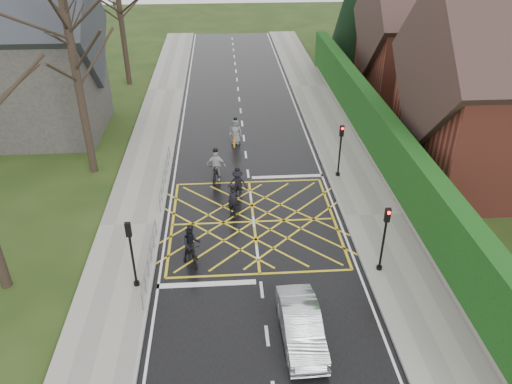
{
  "coord_description": "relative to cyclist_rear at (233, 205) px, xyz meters",
  "views": [
    {
      "loc": [
        -1.31,
        -20.48,
        13.82
      ],
      "look_at": [
        0.16,
        0.69,
        1.3
      ],
      "focal_mm": 35.0,
      "sensor_mm": 36.0,
      "label": 1
    }
  ],
  "objects": [
    {
      "name": "tree_near",
      "position": [
        -8.03,
        5.22,
        7.38
      ],
      "size": [
        9.24,
        9.24,
        11.44
      ],
      "color": "black",
      "rests_on": "ground"
    },
    {
      "name": "conifer",
      "position": [
        11.72,
        25.22,
        4.47
      ],
      "size": [
        4.6,
        4.6,
        10.0
      ],
      "color": "black",
      "rests_on": "ground"
    },
    {
      "name": "sidewalk_right",
      "position": [
        6.97,
        -0.78,
        -0.45
      ],
      "size": [
        3.0,
        80.0,
        0.15
      ],
      "primitive_type": "cube",
      "color": "gray",
      "rests_on": "ground"
    },
    {
      "name": "ground",
      "position": [
        0.97,
        -0.78,
        -0.53
      ],
      "size": [
        120.0,
        120.0,
        0.0
      ],
      "primitive_type": "plane",
      "color": "black",
      "rests_on": "ground"
    },
    {
      "name": "cyclist_front",
      "position": [
        -0.85,
        3.58,
        0.21
      ],
      "size": [
        1.14,
        2.06,
        2.0
      ],
      "rotation": [
        0.0,
        0.0,
        -0.19
      ],
      "color": "black",
      "rests_on": "ground"
    },
    {
      "name": "hedge",
      "position": [
        8.72,
        5.22,
        1.57
      ],
      "size": [
        0.9,
        38.0,
        2.8
      ],
      "primitive_type": "cube",
      "color": "black",
      "rests_on": "stone_wall"
    },
    {
      "name": "cyclist_back",
      "position": [
        -1.93,
        -3.66,
        0.18
      ],
      "size": [
        1.03,
        1.93,
        1.87
      ],
      "rotation": [
        0.0,
        0.0,
        0.29
      ],
      "color": "black",
      "rests_on": "ground"
    },
    {
      "name": "house_far",
      "position": [
        15.73,
        17.22,
        3.83
      ],
      "size": [
        9.8,
        8.8,
        10.3
      ],
      "color": "maroon",
      "rests_on": "ground"
    },
    {
      "name": "traffic_light_sw",
      "position": [
        -4.13,
        -5.28,
        1.13
      ],
      "size": [
        0.24,
        0.31,
        3.21
      ],
      "color": "black",
      "rests_on": "ground"
    },
    {
      "name": "cyclist_lead",
      "position": [
        0.41,
        8.41,
        0.1
      ],
      "size": [
        0.93,
        1.94,
        1.81
      ],
      "rotation": [
        0.0,
        0.0,
        -0.16
      ],
      "color": "orange",
      "rests_on": "ground"
    },
    {
      "name": "cyclist_mid",
      "position": [
        0.29,
        1.65,
        0.11
      ],
      "size": [
        1.16,
        1.91,
        1.76
      ],
      "rotation": [
        0.0,
        0.0,
        -0.26
      ],
      "color": "black",
      "rests_on": "ground"
    },
    {
      "name": "traffic_light_se",
      "position": [
        6.07,
        -4.99,
        1.13
      ],
      "size": [
        0.24,
        0.31,
        3.21
      ],
      "rotation": [
        0.0,
        0.0,
        3.14
      ],
      "color": "black",
      "rests_on": "ground"
    },
    {
      "name": "railing_south",
      "position": [
        -3.68,
        -4.28,
        0.25
      ],
      "size": [
        0.05,
        5.04,
        1.03
      ],
      "color": "slate",
      "rests_on": "ground"
    },
    {
      "name": "cyclist_rear",
      "position": [
        0.0,
        0.0,
        0.0
      ],
      "size": [
        0.8,
        1.74,
        1.63
      ],
      "rotation": [
        0.0,
        0.0,
        0.13
      ],
      "color": "black",
      "rests_on": "ground"
    },
    {
      "name": "car",
      "position": [
        2.18,
        -8.48,
        0.11
      ],
      "size": [
        1.47,
        3.93,
        1.28
      ],
      "primitive_type": "imported",
      "rotation": [
        0.0,
        0.0,
        0.03
      ],
      "color": "silver",
      "rests_on": "ground"
    },
    {
      "name": "sidewalk_left",
      "position": [
        -5.03,
        -0.78,
        -0.45
      ],
      "size": [
        3.0,
        80.0,
        0.15
      ],
      "primitive_type": "cube",
      "color": "gray",
      "rests_on": "ground"
    },
    {
      "name": "railing_north",
      "position": [
        -3.68,
        3.22,
        0.26
      ],
      "size": [
        0.05,
        6.04,
        1.03
      ],
      "color": "slate",
      "rests_on": "ground"
    },
    {
      "name": "church",
      "position": [
        -12.56,
        11.22,
        4.4
      ],
      "size": [
        8.8,
        7.8,
        11.0
      ],
      "color": "#2D2B28",
      "rests_on": "ground"
    },
    {
      "name": "stone_wall",
      "position": [
        8.72,
        5.22,
        -0.18
      ],
      "size": [
        0.5,
        38.0,
        0.7
      ],
      "primitive_type": "cube",
      "color": "slate",
      "rests_on": "ground"
    },
    {
      "name": "traffic_light_ne",
      "position": [
        6.07,
        3.41,
        1.13
      ],
      "size": [
        0.24,
        0.31,
        3.21
      ],
      "rotation": [
        0.0,
        0.0,
        3.14
      ],
      "color": "black",
      "rests_on": "ground"
    },
    {
      "name": "road",
      "position": [
        0.97,
        -0.78,
        -0.52
      ],
      "size": [
        9.0,
        80.0,
        0.01
      ],
      "primitive_type": "cube",
      "color": "black",
      "rests_on": "ground"
    }
  ]
}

